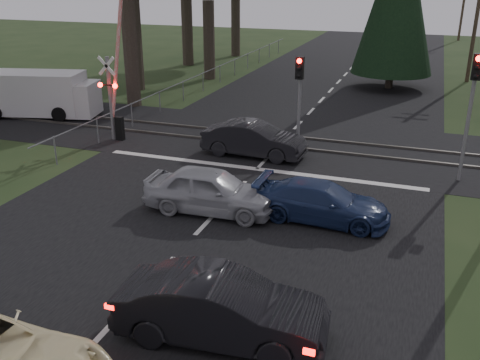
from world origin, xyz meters
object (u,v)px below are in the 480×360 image
at_px(crossing_signal, 115,96).
at_px(dark_hatchback, 221,309).
at_px(blue_sedan, 322,202).
at_px(traffic_signal_right, 474,94).
at_px(white_van, 42,94).
at_px(traffic_signal_center, 299,88).
at_px(silver_car, 211,190).
at_px(dark_car_far, 254,140).
at_px(utility_pole_mid, 478,12).

bearing_deg(crossing_signal, dark_hatchback, -50.28).
bearing_deg(blue_sedan, traffic_signal_right, -38.84).
relative_size(dark_hatchback, white_van, 0.71).
relative_size(traffic_signal_center, dark_hatchback, 0.91).
distance_m(dark_hatchback, silver_car, 6.47).
height_order(silver_car, dark_car_far, silver_car).
height_order(dark_hatchback, dark_car_far, dark_hatchback).
relative_size(dark_hatchback, dark_car_far, 1.03).
bearing_deg(traffic_signal_center, crossing_signal, -173.85).
height_order(crossing_signal, traffic_signal_center, crossing_signal).
distance_m(dark_hatchback, dark_car_far, 12.09).
distance_m(crossing_signal, white_van, 6.62).
distance_m(traffic_signal_right, dark_car_far, 8.59).
distance_m(traffic_signal_center, white_van, 14.52).
bearing_deg(silver_car, dark_car_far, 1.94).
bearing_deg(dark_car_far, traffic_signal_center, -57.95).
bearing_deg(crossing_signal, traffic_signal_center, 6.15).
relative_size(utility_pole_mid, silver_car, 2.09).
bearing_deg(dark_hatchback, blue_sedan, -13.15).
distance_m(blue_sedan, white_van, 18.40).
height_order(utility_pole_mid, blue_sedan, utility_pole_mid).
bearing_deg(traffic_signal_center, traffic_signal_right, -10.41).
bearing_deg(dark_hatchback, white_van, 42.33).
distance_m(traffic_signal_right, white_van, 21.19).
height_order(dark_hatchback, white_van, white_van).
height_order(crossing_signal, silver_car, crossing_signal).
bearing_deg(traffic_signal_center, dark_hatchback, -83.34).
xyz_separation_m(traffic_signal_center, silver_car, (-1.20, -6.73, -2.07)).
bearing_deg(traffic_signal_right, utility_pole_mid, 87.34).
xyz_separation_m(crossing_signal, traffic_signal_center, (8.27, 0.89, 0.75)).
distance_m(utility_pole_mid, dark_hatchback, 32.75).
height_order(traffic_signal_center, dark_car_far, traffic_signal_center).
bearing_deg(blue_sedan, white_van, 66.49).
xyz_separation_m(traffic_signal_right, dark_car_far, (-8.18, 0.26, -2.60)).
bearing_deg(white_van, utility_pole_mid, 25.05).
relative_size(traffic_signal_center, blue_sedan, 0.97).
bearing_deg(white_van, traffic_signal_center, -20.39).
distance_m(crossing_signal, dark_car_far, 6.77).
height_order(traffic_signal_center, utility_pole_mid, utility_pole_mid).
xyz_separation_m(utility_pole_mid, blue_sedan, (-5.18, -25.50, -4.11)).
xyz_separation_m(silver_car, white_van, (-13.14, 8.34, 0.45)).
bearing_deg(blue_sedan, traffic_signal_center, 22.13).
relative_size(silver_car, dark_car_far, 0.99).
bearing_deg(dark_car_far, silver_car, -173.67).
bearing_deg(utility_pole_mid, silver_car, -108.47).
distance_m(blue_sedan, dark_car_far, 6.56).
height_order(traffic_signal_right, white_van, traffic_signal_right).
relative_size(crossing_signal, blue_sedan, 1.65).
distance_m(crossing_signal, traffic_signal_right, 14.88).
bearing_deg(dark_car_far, blue_sedan, -140.87).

